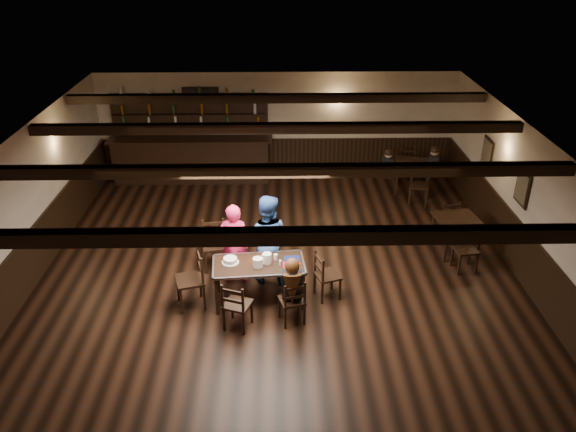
{
  "coord_description": "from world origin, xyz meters",
  "views": [
    {
      "loc": [
        -0.0,
        -8.75,
        5.83
      ],
      "look_at": [
        0.17,
        0.2,
        1.22
      ],
      "focal_mm": 35.0,
      "sensor_mm": 36.0,
      "label": 1
    }
  ],
  "objects_px": {
    "chair_near_left": "(235,303)",
    "cake": "(230,260)",
    "dining_table": "(259,268)",
    "man_blue": "(267,239)",
    "bar_counter": "(192,153)",
    "woman_pink": "(234,244)",
    "chair_near_right": "(293,299)"
  },
  "relations": [
    {
      "from": "chair_near_left",
      "to": "cake",
      "type": "height_order",
      "value": "chair_near_left"
    },
    {
      "from": "chair_near_left",
      "to": "cake",
      "type": "bearing_deg",
      "value": 98.58
    },
    {
      "from": "dining_table",
      "to": "chair_near_left",
      "type": "distance_m",
      "value": 0.89
    },
    {
      "from": "dining_table",
      "to": "cake",
      "type": "distance_m",
      "value": 0.5
    },
    {
      "from": "man_blue",
      "to": "cake",
      "type": "relative_size",
      "value": 5.84
    },
    {
      "from": "chair_near_left",
      "to": "cake",
      "type": "distance_m",
      "value": 0.89
    },
    {
      "from": "chair_near_left",
      "to": "bar_counter",
      "type": "distance_m",
      "value": 6.34
    },
    {
      "from": "man_blue",
      "to": "woman_pink",
      "type": "bearing_deg",
      "value": 13.89
    },
    {
      "from": "dining_table",
      "to": "chair_near_right",
      "type": "relative_size",
      "value": 1.95
    },
    {
      "from": "man_blue",
      "to": "bar_counter",
      "type": "relative_size",
      "value": 0.42
    },
    {
      "from": "woman_pink",
      "to": "cake",
      "type": "distance_m",
      "value": 0.58
    },
    {
      "from": "chair_near_right",
      "to": "dining_table",
      "type": "bearing_deg",
      "value": 130.58
    },
    {
      "from": "bar_counter",
      "to": "woman_pink",
      "type": "bearing_deg",
      "value": -73.64
    },
    {
      "from": "dining_table",
      "to": "man_blue",
      "type": "bearing_deg",
      "value": 78.79
    },
    {
      "from": "woman_pink",
      "to": "bar_counter",
      "type": "distance_m",
      "value": 4.94
    },
    {
      "from": "dining_table",
      "to": "bar_counter",
      "type": "relative_size",
      "value": 0.4
    },
    {
      "from": "chair_near_right",
      "to": "bar_counter",
      "type": "bearing_deg",
      "value": 111.84
    },
    {
      "from": "man_blue",
      "to": "bar_counter",
      "type": "distance_m",
      "value": 5.11
    },
    {
      "from": "chair_near_left",
      "to": "woman_pink",
      "type": "bearing_deg",
      "value": 93.94
    },
    {
      "from": "dining_table",
      "to": "cake",
      "type": "xyz_separation_m",
      "value": [
        -0.48,
        0.04,
        0.12
      ]
    },
    {
      "from": "woman_pink",
      "to": "chair_near_right",
      "type": "bearing_deg",
      "value": 131.47
    },
    {
      "from": "dining_table",
      "to": "man_blue",
      "type": "relative_size",
      "value": 0.95
    },
    {
      "from": "cake",
      "to": "bar_counter",
      "type": "relative_size",
      "value": 0.07
    },
    {
      "from": "woman_pink",
      "to": "man_blue",
      "type": "xyz_separation_m",
      "value": [
        0.58,
        0.04,
        0.07
      ]
    },
    {
      "from": "woman_pink",
      "to": "man_blue",
      "type": "bearing_deg",
      "value": -173.41
    },
    {
      "from": "dining_table",
      "to": "bar_counter",
      "type": "bearing_deg",
      "value": 108.98
    },
    {
      "from": "chair_near_right",
      "to": "chair_near_left",
      "type": "bearing_deg",
      "value": -172.24
    },
    {
      "from": "dining_table",
      "to": "chair_near_right",
      "type": "xyz_separation_m",
      "value": [
        0.57,
        -0.67,
        -0.19
      ]
    },
    {
      "from": "chair_near_left",
      "to": "chair_near_right",
      "type": "height_order",
      "value": "chair_near_left"
    },
    {
      "from": "man_blue",
      "to": "cake",
      "type": "bearing_deg",
      "value": 55.64
    },
    {
      "from": "dining_table",
      "to": "man_blue",
      "type": "xyz_separation_m",
      "value": [
        0.13,
        0.66,
        0.18
      ]
    },
    {
      "from": "chair_near_left",
      "to": "man_blue",
      "type": "xyz_separation_m",
      "value": [
        0.49,
        1.45,
        0.34
      ]
    }
  ]
}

